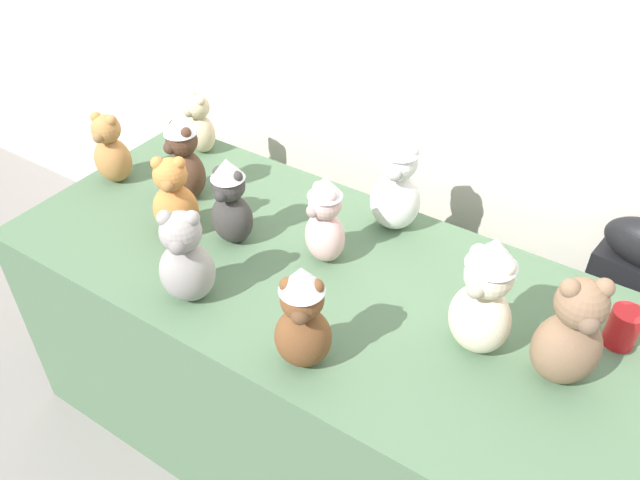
% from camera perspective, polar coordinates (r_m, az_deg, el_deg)
% --- Properties ---
extents(wall_back, '(7.00, 0.08, 2.60)m').
position_cam_1_polar(wall_back, '(2.11, 10.61, 17.92)').
color(wall_back, silver).
rests_on(wall_back, ground_plane).
extents(display_table, '(1.94, 0.84, 0.80)m').
position_cam_1_polar(display_table, '(2.14, -0.00, -10.92)').
color(display_table, '#4C6B4C').
rests_on(display_table, ground_plane).
extents(instrument_case, '(0.29, 0.15, 0.95)m').
position_cam_1_polar(instrument_case, '(2.31, 24.79, -8.08)').
color(instrument_case, black).
rests_on(instrument_case, ground_plane).
extents(teddy_bear_cream, '(0.18, 0.16, 0.35)m').
position_cam_1_polar(teddy_bear_cream, '(1.58, 14.47, -5.00)').
color(teddy_bear_cream, beige).
rests_on(teddy_bear_cream, display_table).
extents(teddy_bear_ginger, '(0.18, 0.17, 0.27)m').
position_cam_1_polar(teddy_bear_ginger, '(1.97, -12.93, 3.63)').
color(teddy_bear_ginger, '#D17F3D').
rests_on(teddy_bear_ginger, display_table).
extents(teddy_bear_caramel, '(0.15, 0.14, 0.26)m').
position_cam_1_polar(teddy_bear_caramel, '(2.29, -18.22, 7.63)').
color(teddy_bear_caramel, '#B27A42').
rests_on(teddy_bear_caramel, display_table).
extents(teddy_bear_sand, '(0.14, 0.13, 0.23)m').
position_cam_1_polar(teddy_bear_sand, '(2.39, -10.71, 10.06)').
color(teddy_bear_sand, '#CCB78E').
rests_on(teddy_bear_sand, display_table).
extents(teddy_bear_ash, '(0.20, 0.19, 0.29)m').
position_cam_1_polar(teddy_bear_ash, '(1.72, -11.97, -1.72)').
color(teddy_bear_ash, gray).
rests_on(teddy_bear_ash, display_table).
extents(teddy_bear_mocha, '(0.21, 0.20, 0.32)m').
position_cam_1_polar(teddy_bear_mocha, '(1.58, 21.53, -7.92)').
color(teddy_bear_mocha, '#7F6047').
rests_on(teddy_bear_mocha, display_table).
extents(teddy_bear_chestnut, '(0.18, 0.17, 0.31)m').
position_cam_1_polar(teddy_bear_chestnut, '(1.51, -1.57, -7.04)').
color(teddy_bear_chestnut, brown).
rests_on(teddy_bear_chestnut, display_table).
extents(teddy_bear_blush, '(0.16, 0.15, 0.29)m').
position_cam_1_polar(teddy_bear_blush, '(1.81, 0.43, 1.80)').
color(teddy_bear_blush, beige).
rests_on(teddy_bear_blush, display_table).
extents(teddy_bear_charcoal, '(0.14, 0.13, 0.29)m').
position_cam_1_polar(teddy_bear_charcoal, '(1.90, -8.03, 3.36)').
color(teddy_bear_charcoal, '#383533').
rests_on(teddy_bear_charcoal, display_table).
extents(teddy_bear_snow, '(0.19, 0.17, 0.34)m').
position_cam_1_polar(teddy_bear_snow, '(1.94, 6.88, 5.19)').
color(teddy_bear_snow, white).
rests_on(teddy_bear_snow, display_table).
extents(teddy_bear_cocoa, '(0.16, 0.15, 0.31)m').
position_cam_1_polar(teddy_bear_cocoa, '(2.12, -12.08, 7.23)').
color(teddy_bear_cocoa, '#4C3323').
rests_on(teddy_bear_cocoa, display_table).
extents(party_cup_red, '(0.08, 0.08, 0.11)m').
position_cam_1_polar(party_cup_red, '(1.79, 25.50, -7.07)').
color(party_cup_red, red).
rests_on(party_cup_red, display_table).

